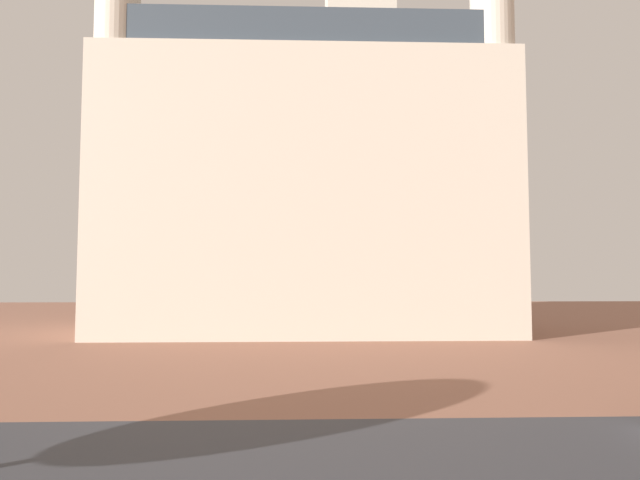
# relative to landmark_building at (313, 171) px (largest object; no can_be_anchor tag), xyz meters

# --- Properties ---
(ground_plane) EXTENTS (120.00, 120.00, 0.00)m
(ground_plane) POSITION_rel_landmark_building_xyz_m (-0.29, -23.80, -11.37)
(ground_plane) COLOR #93604C
(street_asphalt_strip) EXTENTS (120.00, 6.40, 0.00)m
(street_asphalt_strip) POSITION_rel_landmark_building_xyz_m (-0.29, -24.91, -11.37)
(street_asphalt_strip) COLOR #38383D
(street_asphalt_strip) RESTS_ON ground_plane
(landmark_building) EXTENTS (27.54, 11.11, 38.48)m
(landmark_building) POSITION_rel_landmark_building_xyz_m (0.00, 0.00, 0.00)
(landmark_building) COLOR beige
(landmark_building) RESTS_ON ground_plane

